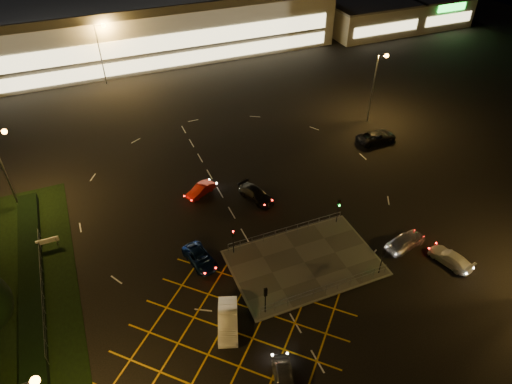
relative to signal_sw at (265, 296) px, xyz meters
name	(u,v)px	position (x,y,z in m)	size (l,w,h in m)	color
ground	(278,255)	(4.00, 5.99, -2.37)	(180.00, 180.00, 0.00)	black
pedestrian_island	(304,263)	(6.00, 3.99, -2.31)	(14.00, 9.00, 0.12)	#4C4944
hedge	(31,277)	(-19.00, 11.99, -1.87)	(2.00, 26.00, 1.00)	black
supermarket	(144,21)	(4.00, 67.95, 2.95)	(72.00, 26.50, 10.50)	beige
retail_unit_a	(367,16)	(50.00, 59.97, 0.85)	(18.80, 14.80, 6.35)	beige
retail_unit_b	(428,7)	(66.00, 59.95, 0.85)	(14.80, 14.80, 6.35)	beige
streetlight_nw	(5,160)	(-19.56, 23.99, 4.20)	(1.78, 0.56, 10.03)	slate
streetlight_ne	(377,79)	(28.44, 25.99, 4.20)	(1.78, 0.56, 10.03)	slate
streetlight_far_left	(101,46)	(-5.56, 53.99, 4.20)	(1.78, 0.56, 10.03)	slate
streetlight_far_right	(313,13)	(34.44, 55.99, 4.20)	(1.78, 0.56, 10.03)	slate
signal_sw	(265,296)	(0.00, 0.00, 0.00)	(0.28, 0.30, 3.15)	black
signal_se	(383,256)	(12.00, 0.00, 0.00)	(0.28, 0.30, 3.15)	black
signal_nw	(233,236)	(0.00, 7.99, 0.00)	(0.28, 0.30, 3.15)	black
signal_ne	(339,206)	(12.00, 7.99, 0.00)	(0.28, 0.30, 3.15)	black
car_near_silver	(284,378)	(-1.34, -6.61, -1.70)	(1.58, 3.93, 1.34)	#B6B8BE
car_queue_white	(228,320)	(-3.50, -0.03, -1.58)	(1.66, 4.76, 1.57)	white
car_left_blue	(200,258)	(-3.50, 8.08, -1.74)	(2.09, 4.53, 1.26)	#0D2151
car_far_dkgrey	(256,194)	(5.48, 15.23, -1.68)	(1.93, 4.76, 1.38)	black
car_right_silver	(406,241)	(16.57, 2.06, -1.58)	(1.87, 4.64, 1.58)	silver
car_circ_red	(201,190)	(-0.18, 18.56, -1.74)	(1.33, 3.80, 1.25)	#9B130B
car_east_grey	(377,137)	(25.76, 20.53, -1.60)	(2.54, 5.51, 1.53)	black
car_approach_white	(451,258)	(19.30, -1.51, -1.72)	(1.81, 4.45, 1.29)	#BDBDBD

